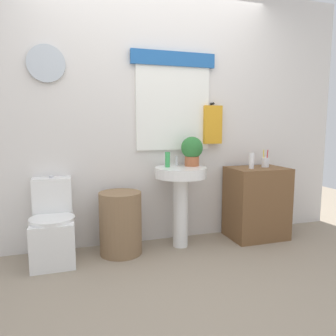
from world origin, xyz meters
The scene contains 11 objects.
ground_plane centered at (0.00, 0.00, 0.00)m, with size 8.00×8.00×0.00m, color gray.
back_wall centered at (0.00, 1.15, 1.30)m, with size 4.40×0.18×2.60m.
toilet centered at (-0.97, 0.88, 0.28)m, with size 0.38×0.51×0.75m.
laundry_hamper centered at (-0.37, 0.85, 0.29)m, with size 0.39×0.39×0.59m, color #846647.
pedestal_sink centered at (0.23, 0.85, 0.60)m, with size 0.50×0.50×0.80m.
faucet centered at (0.23, 0.97, 0.85)m, with size 0.03×0.03×0.10m, color silver.
wooden_cabinet centered at (1.09, 0.85, 0.38)m, with size 0.59×0.44×0.76m, color brown.
soap_bottle centered at (0.11, 0.90, 0.87)m, with size 0.05×0.05×0.15m, color green.
potted_plant centered at (0.37, 0.91, 0.96)m, with size 0.22×0.22×0.29m.
lotion_bottle centered at (0.99, 0.81, 0.84)m, with size 0.05×0.05×0.16m, color white.
toothbrush_cup centered at (1.20, 0.87, 0.81)m, with size 0.08×0.08×0.18m.
Camera 1 is at (-0.82, -2.03, 1.20)m, focal length 33.87 mm.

